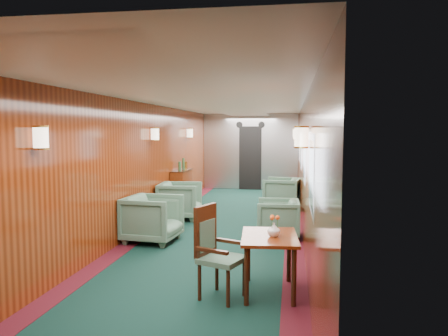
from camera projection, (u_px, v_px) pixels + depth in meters
name	position (u px, v px, depth m)	size (l,w,h in m)	color
room	(220.00, 144.00, 7.97)	(12.00, 12.10, 2.40)	black
bulkhead	(250.00, 152.00, 13.83)	(2.98, 0.17, 2.39)	#B1B3B8
windows_right	(303.00, 154.00, 8.00)	(0.02, 8.60, 0.80)	#A5A7AC
wall_sconces	(225.00, 135.00, 8.51)	(2.97, 7.97, 0.25)	#FFEBC6
dining_table	(269.00, 245.00, 5.01)	(0.69, 0.94, 0.67)	maroon
side_chair	(215.00, 248.00, 4.90)	(0.59, 0.61, 1.04)	#1E4636
credenza	(182.00, 188.00, 10.60)	(0.32, 1.03, 1.20)	maroon
flower_vase	(274.00, 230.00, 4.95)	(0.15, 0.15, 0.16)	silver
armchair_left_near	(153.00, 219.00, 7.34)	(0.84, 0.87, 0.79)	#1E4636
armchair_left_far	(180.00, 200.00, 9.27)	(0.83, 0.86, 0.78)	#1E4636
armchair_right_near	(278.00, 218.00, 7.66)	(0.72, 0.74, 0.67)	#1E4636
armchair_right_far	(282.00, 193.00, 10.44)	(0.80, 0.82, 0.75)	#1E4636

